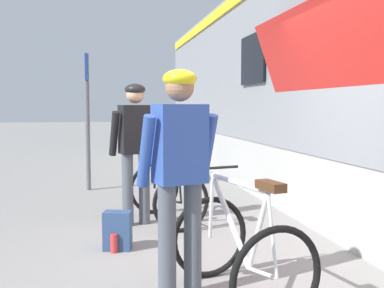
{
  "coord_description": "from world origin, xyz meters",
  "views": [
    {
      "loc": [
        -1.14,
        -3.98,
        1.48
      ],
      "look_at": [
        -0.1,
        1.11,
        1.05
      ],
      "focal_mm": 42.33,
      "sensor_mm": 36.0,
      "label": 1
    }
  ],
  "objects_px": {
    "water_bottle_near_the_bikes": "(198,212)",
    "train_car": "(382,73)",
    "platform_sign_post": "(87,98)",
    "cyclist_near_in_dark": "(135,141)",
    "backpack_on_platform": "(117,231)",
    "bicycle_near_black": "(167,191)",
    "water_bottle_by_the_backpack": "(114,243)",
    "bicycle_far_white": "(239,249)",
    "cyclist_far_in_blue": "(180,163)"
  },
  "relations": [
    {
      "from": "bicycle_far_white",
      "to": "cyclist_near_in_dark",
      "type": "bearing_deg",
      "value": 103.83
    },
    {
      "from": "backpack_on_platform",
      "to": "water_bottle_by_the_backpack",
      "type": "bearing_deg",
      "value": -98.02
    },
    {
      "from": "platform_sign_post",
      "to": "water_bottle_by_the_backpack",
      "type": "bearing_deg",
      "value": -84.72
    },
    {
      "from": "cyclist_near_in_dark",
      "to": "water_bottle_near_the_bikes",
      "type": "relative_size",
      "value": 7.86
    },
    {
      "from": "cyclist_near_in_dark",
      "to": "cyclist_far_in_blue",
      "type": "bearing_deg",
      "value": -85.89
    },
    {
      "from": "train_car",
      "to": "water_bottle_by_the_backpack",
      "type": "height_order",
      "value": "train_car"
    },
    {
      "from": "bicycle_near_black",
      "to": "train_car",
      "type": "bearing_deg",
      "value": 3.91
    },
    {
      "from": "water_bottle_near_the_bikes",
      "to": "cyclist_near_in_dark",
      "type": "bearing_deg",
      "value": -178.37
    },
    {
      "from": "train_car",
      "to": "water_bottle_by_the_backpack",
      "type": "relative_size",
      "value": 94.1
    },
    {
      "from": "bicycle_near_black",
      "to": "backpack_on_platform",
      "type": "bearing_deg",
      "value": -123.87
    },
    {
      "from": "bicycle_near_black",
      "to": "bicycle_far_white",
      "type": "bearing_deg",
      "value": -85.33
    },
    {
      "from": "water_bottle_by_the_backpack",
      "to": "cyclist_near_in_dark",
      "type": "bearing_deg",
      "value": 73.85
    },
    {
      "from": "bicycle_near_black",
      "to": "water_bottle_by_the_backpack",
      "type": "xyz_separation_m",
      "value": [
        -0.7,
        -1.09,
        -0.31
      ]
    },
    {
      "from": "cyclist_far_in_blue",
      "to": "bicycle_far_white",
      "type": "distance_m",
      "value": 0.8
    },
    {
      "from": "bicycle_far_white",
      "to": "water_bottle_near_the_bikes",
      "type": "bearing_deg",
      "value": 84.98
    },
    {
      "from": "water_bottle_near_the_bikes",
      "to": "bicycle_near_black",
      "type": "bearing_deg",
      "value": -179.58
    },
    {
      "from": "backpack_on_platform",
      "to": "cyclist_far_in_blue",
      "type": "bearing_deg",
      "value": -57.33
    },
    {
      "from": "cyclist_far_in_blue",
      "to": "backpack_on_platform",
      "type": "bearing_deg",
      "value": 108.59
    },
    {
      "from": "cyclist_near_in_dark",
      "to": "cyclist_far_in_blue",
      "type": "distance_m",
      "value": 2.26
    },
    {
      "from": "water_bottle_near_the_bikes",
      "to": "platform_sign_post",
      "type": "distance_m",
      "value": 3.27
    },
    {
      "from": "backpack_on_platform",
      "to": "bicycle_far_white",
      "type": "bearing_deg",
      "value": -44.99
    },
    {
      "from": "cyclist_near_in_dark",
      "to": "bicycle_near_black",
      "type": "relative_size",
      "value": 1.48
    },
    {
      "from": "cyclist_far_in_blue",
      "to": "water_bottle_near_the_bikes",
      "type": "relative_size",
      "value": 7.86
    },
    {
      "from": "water_bottle_near_the_bikes",
      "to": "backpack_on_platform",
      "type": "bearing_deg",
      "value": -137.31
    },
    {
      "from": "water_bottle_near_the_bikes",
      "to": "train_car",
      "type": "bearing_deg",
      "value": 4.44
    },
    {
      "from": "cyclist_near_in_dark",
      "to": "platform_sign_post",
      "type": "xyz_separation_m",
      "value": [
        -0.64,
        2.53,
        0.57
      ]
    },
    {
      "from": "water_bottle_by_the_backpack",
      "to": "backpack_on_platform",
      "type": "bearing_deg",
      "value": 67.9
    },
    {
      "from": "cyclist_near_in_dark",
      "to": "water_bottle_by_the_backpack",
      "type": "height_order",
      "value": "cyclist_near_in_dark"
    },
    {
      "from": "backpack_on_platform",
      "to": "water_bottle_near_the_bikes",
      "type": "relative_size",
      "value": 1.78
    },
    {
      "from": "cyclist_near_in_dark",
      "to": "bicycle_far_white",
      "type": "relative_size",
      "value": 1.48
    },
    {
      "from": "train_car",
      "to": "cyclist_near_in_dark",
      "type": "distance_m",
      "value": 3.67
    },
    {
      "from": "bicycle_near_black",
      "to": "bicycle_far_white",
      "type": "distance_m",
      "value": 2.44
    },
    {
      "from": "backpack_on_platform",
      "to": "platform_sign_post",
      "type": "relative_size",
      "value": 0.17
    },
    {
      "from": "cyclist_near_in_dark",
      "to": "backpack_on_platform",
      "type": "relative_size",
      "value": 4.4
    },
    {
      "from": "cyclist_far_in_blue",
      "to": "water_bottle_near_the_bikes",
      "type": "distance_m",
      "value": 2.55
    },
    {
      "from": "platform_sign_post",
      "to": "backpack_on_platform",
      "type": "bearing_deg",
      "value": -83.93
    },
    {
      "from": "cyclist_near_in_dark",
      "to": "bicycle_far_white",
      "type": "bearing_deg",
      "value": -76.17
    },
    {
      "from": "bicycle_near_black",
      "to": "water_bottle_by_the_backpack",
      "type": "relative_size",
      "value": 6.18
    },
    {
      "from": "cyclist_far_in_blue",
      "to": "water_bottle_near_the_bikes",
      "type": "bearing_deg",
      "value": 74.18
    },
    {
      "from": "bicycle_far_white",
      "to": "water_bottle_near_the_bikes",
      "type": "distance_m",
      "value": 2.46
    },
    {
      "from": "bicycle_far_white",
      "to": "water_bottle_near_the_bikes",
      "type": "relative_size",
      "value": 5.32
    },
    {
      "from": "platform_sign_post",
      "to": "train_car",
      "type": "bearing_deg",
      "value": -28.76
    },
    {
      "from": "bicycle_far_white",
      "to": "cyclist_far_in_blue",
      "type": "bearing_deg",
      "value": 160.03
    },
    {
      "from": "cyclist_near_in_dark",
      "to": "train_car",
      "type": "bearing_deg",
      "value": 3.8
    },
    {
      "from": "train_car",
      "to": "bicycle_far_white",
      "type": "height_order",
      "value": "train_car"
    },
    {
      "from": "train_car",
      "to": "backpack_on_platform",
      "type": "height_order",
      "value": "train_car"
    },
    {
      "from": "backpack_on_platform",
      "to": "water_bottle_near_the_bikes",
      "type": "height_order",
      "value": "backpack_on_platform"
    },
    {
      "from": "cyclist_near_in_dark",
      "to": "water_bottle_by_the_backpack",
      "type": "xyz_separation_m",
      "value": [
        -0.31,
        -1.07,
        -0.96
      ]
    },
    {
      "from": "train_car",
      "to": "water_bottle_near_the_bikes",
      "type": "height_order",
      "value": "train_car"
    },
    {
      "from": "bicycle_near_black",
      "to": "bicycle_far_white",
      "type": "height_order",
      "value": "same"
    }
  ]
}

